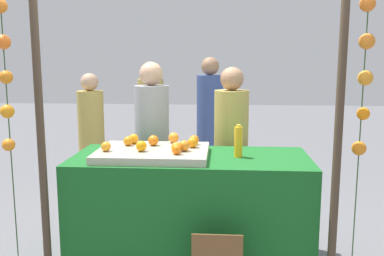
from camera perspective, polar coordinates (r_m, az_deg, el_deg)
name	(u,v)px	position (r m, az deg, el deg)	size (l,w,h in m)	color
stall_counter	(191,210)	(3.52, -0.18, -10.91)	(1.87, 0.81, 0.90)	#196023
orange_tray	(153,153)	(3.38, -5.21, -3.31)	(0.86, 0.65, 0.06)	#B2AD99
orange_0	(194,140)	(3.53, 0.29, -1.59)	(0.08, 0.08, 0.08)	orange
orange_1	(193,143)	(3.41, 0.09, -1.95)	(0.08, 0.08, 0.08)	orange
orange_2	(134,139)	(3.60, -7.77, -1.44)	(0.08, 0.08, 0.08)	orange
orange_3	(174,138)	(3.60, -2.46, -1.31)	(0.09, 0.09, 0.09)	orange
orange_4	(141,146)	(3.29, -6.76, -2.41)	(0.08, 0.08, 0.08)	orange
orange_5	(153,140)	(3.50, -5.16, -1.66)	(0.09, 0.09, 0.09)	orange
orange_6	(184,146)	(3.28, -1.04, -2.38)	(0.08, 0.08, 0.08)	orange
orange_7	(128,141)	(3.52, -8.49, -1.74)	(0.08, 0.08, 0.08)	orange
orange_8	(177,150)	(3.17, -2.07, -2.89)	(0.07, 0.07, 0.07)	orange
orange_9	(176,147)	(3.25, -2.13, -2.56)	(0.08, 0.08, 0.08)	orange
orange_10	(106,146)	(3.34, -11.38, -2.42)	(0.08, 0.08, 0.08)	orange
juice_bottle	(238,142)	(3.36, 6.19, -1.82)	(0.07, 0.07, 0.26)	#F3AD1C
vendor_left	(152,153)	(4.15, -5.29, -3.38)	(0.33, 0.33, 1.63)	#99999E
vendor_right	(231,158)	(4.06, 5.18, -3.96)	(0.32, 0.32, 1.59)	tan
crowd_person_0	(151,130)	(5.51, -5.44, -0.25)	(0.33, 0.33, 1.62)	tan
crowd_person_1	(92,142)	(5.14, -13.19, -1.84)	(0.30, 0.30, 1.50)	tan
crowd_person_2	(210,128)	(5.50, 2.38, 0.03)	(0.34, 0.34, 1.68)	#384C8C
canopy_post_left	(41,132)	(3.16, -19.49, -0.54)	(0.06, 0.06, 2.32)	#473828
canopy_post_right	(338,136)	(3.00, 18.86, -1.02)	(0.06, 0.06, 2.32)	#473828
garland_strand_left	(5,75)	(3.15, -23.61, 6.48)	(0.11, 0.10, 2.10)	#2D4C23
garland_strand_right	(364,74)	(2.99, 21.96, 6.67)	(0.11, 0.11, 2.10)	#2D4C23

